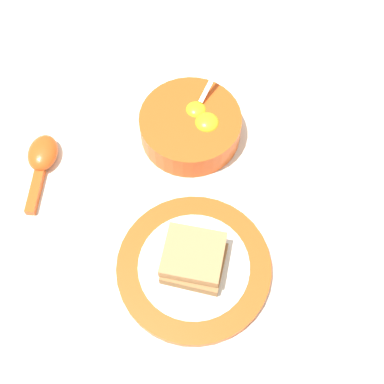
% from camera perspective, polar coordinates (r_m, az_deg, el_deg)
% --- Properties ---
extents(ground_plane, '(3.00, 3.00, 0.00)m').
position_cam_1_polar(ground_plane, '(0.89, -1.73, 5.90)').
color(ground_plane, silver).
extents(egg_bowl, '(0.16, 0.16, 0.08)m').
position_cam_1_polar(egg_bowl, '(0.87, -0.14, 7.09)').
color(egg_bowl, '#DB5119').
rests_on(egg_bowl, ground_plane).
extents(toast_plate, '(0.22, 0.22, 0.02)m').
position_cam_1_polar(toast_plate, '(0.78, 0.20, -8.05)').
color(toast_plate, '#DB5119').
rests_on(toast_plate, ground_plane).
extents(toast_sandwich, '(0.10, 0.09, 0.04)m').
position_cam_1_polar(toast_sandwich, '(0.76, 0.18, -7.16)').
color(toast_sandwich, '#9E7042').
rests_on(toast_sandwich, toast_plate).
extents(soup_spoon, '(0.06, 0.14, 0.03)m').
position_cam_1_polar(soup_spoon, '(0.89, -15.73, 3.48)').
color(soup_spoon, '#DB5119').
rests_on(soup_spoon, ground_plane).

